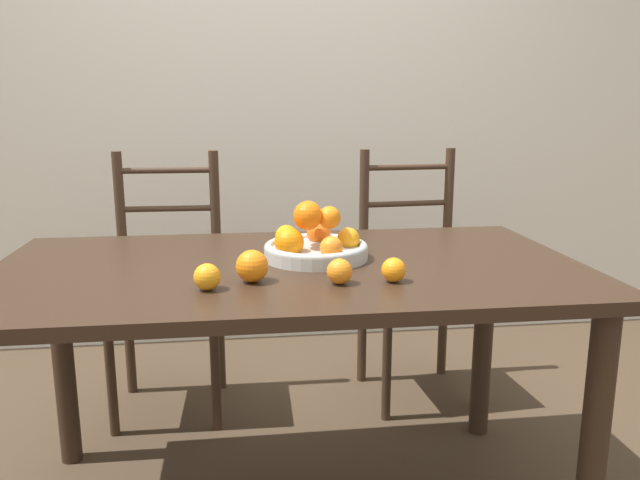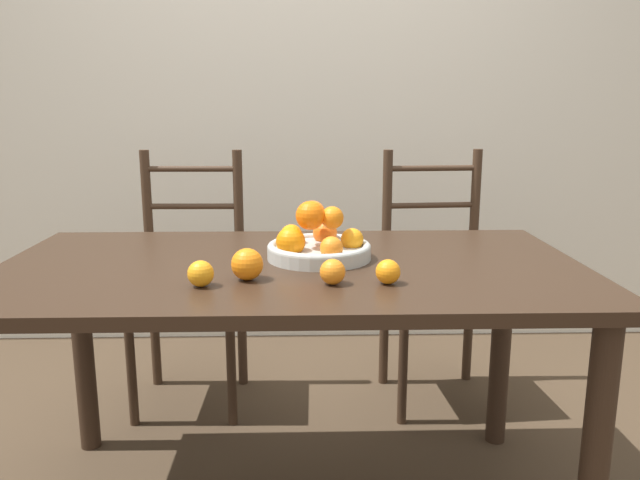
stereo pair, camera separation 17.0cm
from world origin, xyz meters
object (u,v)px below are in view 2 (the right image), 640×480
fruit_bowl (318,243)px  orange_loose_2 (201,274)px  orange_loose_3 (247,264)px  chair_right (438,285)px  orange_loose_0 (333,272)px  orange_loose_1 (388,272)px  chair_left (190,287)px

fruit_bowl → orange_loose_2: fruit_bowl is taller
orange_loose_2 → orange_loose_3: orange_loose_3 is taller
fruit_bowl → orange_loose_2: bearing=-137.1°
orange_loose_3 → chair_right: size_ratio=0.08×
orange_loose_3 → orange_loose_0: bearing=-12.1°
orange_loose_1 → fruit_bowl: bearing=122.8°
orange_loose_1 → orange_loose_2: size_ratio=0.95×
orange_loose_3 → chair_left: bearing=109.3°
fruit_bowl → chair_right: size_ratio=0.29×
chair_left → orange_loose_3: bearing=-69.5°
chair_left → chair_right: same height
orange_loose_0 → orange_loose_3: size_ratio=0.78×
orange_loose_3 → orange_loose_2: bearing=-153.0°
chair_left → orange_loose_0: bearing=-59.7°
chair_right → orange_loose_3: bearing=-131.5°
orange_loose_3 → chair_right: 1.19m
orange_loose_3 → chair_right: (0.69, 0.91, -0.33)m
fruit_bowl → orange_loose_1: size_ratio=4.83×
orange_loose_1 → orange_loose_3: size_ratio=0.76×
chair_left → chair_right: (1.01, -0.00, 0.00)m
fruit_bowl → orange_loose_1: bearing=-57.2°
orange_loose_2 → chair_left: chair_left is taller
orange_loose_0 → orange_loose_2: same height
orange_loose_1 → chair_left: 1.21m
fruit_bowl → chair_right: chair_right is taller
chair_right → fruit_bowl: bearing=-130.5°
orange_loose_2 → chair_left: (-0.21, 0.97, -0.32)m
orange_loose_1 → orange_loose_2: orange_loose_2 is taller
orange_loose_2 → chair_right: (0.80, 0.96, -0.32)m
fruit_bowl → orange_loose_3: 0.28m
chair_left → fruit_bowl: bearing=-52.9°
orange_loose_3 → chair_left: 1.02m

